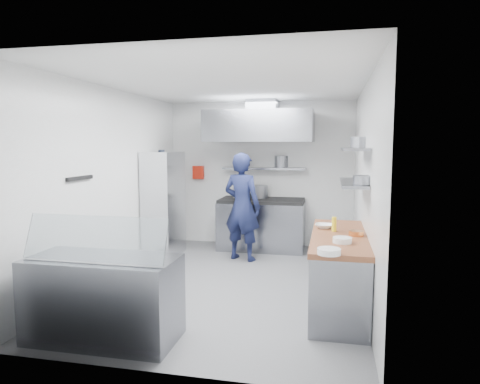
% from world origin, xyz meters
% --- Properties ---
extents(floor, '(5.00, 5.00, 0.00)m').
position_xyz_m(floor, '(0.00, 0.00, 0.00)').
color(floor, '#4D4D4F').
rests_on(floor, ground).
extents(ceiling, '(5.00, 5.00, 0.00)m').
position_xyz_m(ceiling, '(0.00, 0.00, 2.80)').
color(ceiling, silver).
rests_on(ceiling, wall_back).
extents(wall_back, '(3.60, 2.80, 0.02)m').
position_xyz_m(wall_back, '(0.00, 2.50, 1.40)').
color(wall_back, white).
rests_on(wall_back, floor).
extents(wall_front, '(3.60, 2.80, 0.02)m').
position_xyz_m(wall_front, '(0.00, -2.50, 1.40)').
color(wall_front, white).
rests_on(wall_front, floor).
extents(wall_left, '(2.80, 5.00, 0.02)m').
position_xyz_m(wall_left, '(-1.80, 0.00, 1.40)').
color(wall_left, white).
rests_on(wall_left, floor).
extents(wall_right, '(2.80, 5.00, 0.02)m').
position_xyz_m(wall_right, '(1.80, 0.00, 1.40)').
color(wall_right, white).
rests_on(wall_right, floor).
extents(gas_range, '(1.60, 0.80, 0.90)m').
position_xyz_m(gas_range, '(0.10, 2.10, 0.45)').
color(gas_range, gray).
rests_on(gas_range, floor).
extents(cooktop, '(1.57, 0.78, 0.06)m').
position_xyz_m(cooktop, '(0.10, 2.10, 0.93)').
color(cooktop, black).
rests_on(cooktop, gas_range).
extents(stock_pot_left, '(0.27, 0.27, 0.20)m').
position_xyz_m(stock_pot_left, '(-0.34, 2.19, 1.06)').
color(stock_pot_left, slate).
rests_on(stock_pot_left, cooktop).
extents(stock_pot_mid, '(0.34, 0.34, 0.24)m').
position_xyz_m(stock_pot_mid, '(0.02, 2.25, 1.08)').
color(stock_pot_mid, slate).
rests_on(stock_pot_mid, cooktop).
extents(over_range_shelf, '(1.60, 0.30, 0.04)m').
position_xyz_m(over_range_shelf, '(0.10, 2.34, 1.52)').
color(over_range_shelf, gray).
rests_on(over_range_shelf, wall_back).
extents(shelf_pot_a, '(0.25, 0.25, 0.18)m').
position_xyz_m(shelf_pot_a, '(-0.32, 2.31, 1.63)').
color(shelf_pot_a, slate).
rests_on(shelf_pot_a, over_range_shelf).
extents(shelf_pot_b, '(0.27, 0.27, 0.22)m').
position_xyz_m(shelf_pot_b, '(0.42, 2.50, 1.65)').
color(shelf_pot_b, slate).
rests_on(shelf_pot_b, over_range_shelf).
extents(extractor_hood, '(1.90, 1.15, 0.55)m').
position_xyz_m(extractor_hood, '(0.10, 1.93, 2.30)').
color(extractor_hood, gray).
rests_on(extractor_hood, wall_back).
extents(hood_duct, '(0.55, 0.55, 0.24)m').
position_xyz_m(hood_duct, '(0.10, 2.15, 2.68)').
color(hood_duct, slate).
rests_on(hood_duct, extractor_hood).
extents(red_firebox, '(0.22, 0.10, 0.26)m').
position_xyz_m(red_firebox, '(-1.25, 2.44, 1.42)').
color(red_firebox, red).
rests_on(red_firebox, wall_back).
extents(chef, '(0.77, 0.62, 1.84)m').
position_xyz_m(chef, '(-0.11, 1.27, 0.92)').
color(chef, '#121838').
rests_on(chef, floor).
extents(wire_rack, '(0.50, 0.90, 1.85)m').
position_xyz_m(wire_rack, '(-1.53, 1.28, 0.93)').
color(wire_rack, silver).
rests_on(wire_rack, floor).
extents(rack_bin_a, '(0.15, 0.19, 0.17)m').
position_xyz_m(rack_bin_a, '(-1.53, 1.12, 0.80)').
color(rack_bin_a, white).
rests_on(rack_bin_a, wire_rack).
extents(rack_bin_b, '(0.15, 0.19, 0.17)m').
position_xyz_m(rack_bin_b, '(-1.53, 1.47, 1.30)').
color(rack_bin_b, yellow).
rests_on(rack_bin_b, wire_rack).
extents(rack_jar, '(0.11, 0.11, 0.18)m').
position_xyz_m(rack_jar, '(-1.48, 1.10, 1.80)').
color(rack_jar, black).
rests_on(rack_jar, wire_rack).
extents(knife_strip, '(0.04, 0.55, 0.05)m').
position_xyz_m(knife_strip, '(-1.78, -0.90, 1.55)').
color(knife_strip, black).
rests_on(knife_strip, wall_left).
extents(prep_counter_base, '(0.62, 2.00, 0.84)m').
position_xyz_m(prep_counter_base, '(1.48, -0.60, 0.42)').
color(prep_counter_base, gray).
rests_on(prep_counter_base, floor).
extents(prep_counter_top, '(0.65, 2.04, 0.06)m').
position_xyz_m(prep_counter_top, '(1.48, -0.60, 0.87)').
color(prep_counter_top, brown).
rests_on(prep_counter_top, prep_counter_base).
extents(plate_stack_a, '(0.23, 0.23, 0.06)m').
position_xyz_m(plate_stack_a, '(1.36, -1.59, 0.93)').
color(plate_stack_a, white).
rests_on(plate_stack_a, prep_counter_top).
extents(plate_stack_b, '(0.21, 0.21, 0.06)m').
position_xyz_m(plate_stack_b, '(1.50, -1.05, 0.93)').
color(plate_stack_b, white).
rests_on(plate_stack_b, prep_counter_top).
extents(copper_pan, '(0.18, 0.18, 0.06)m').
position_xyz_m(copper_pan, '(1.68, -0.63, 0.93)').
color(copper_pan, orange).
rests_on(copper_pan, prep_counter_top).
extents(squeeze_bottle, '(0.06, 0.06, 0.18)m').
position_xyz_m(squeeze_bottle, '(1.42, -0.42, 0.99)').
color(squeeze_bottle, yellow).
rests_on(squeeze_bottle, prep_counter_top).
extents(mixing_bowl, '(0.25, 0.25, 0.06)m').
position_xyz_m(mixing_bowl, '(1.30, -0.25, 0.93)').
color(mixing_bowl, white).
rests_on(mixing_bowl, prep_counter_top).
extents(wall_shelf_lower, '(0.30, 1.30, 0.04)m').
position_xyz_m(wall_shelf_lower, '(1.64, -0.30, 1.50)').
color(wall_shelf_lower, gray).
rests_on(wall_shelf_lower, wall_right).
extents(wall_shelf_upper, '(0.30, 1.30, 0.04)m').
position_xyz_m(wall_shelf_upper, '(1.64, -0.30, 1.92)').
color(wall_shelf_upper, gray).
rests_on(wall_shelf_upper, wall_right).
extents(shelf_pot_c, '(0.25, 0.25, 0.10)m').
position_xyz_m(shelf_pot_c, '(1.74, -0.68, 1.57)').
color(shelf_pot_c, slate).
rests_on(shelf_pot_c, wall_shelf_lower).
extents(shelf_pot_d, '(0.29, 0.29, 0.14)m').
position_xyz_m(shelf_pot_d, '(1.76, 0.20, 2.01)').
color(shelf_pot_d, slate).
rests_on(shelf_pot_d, wall_shelf_upper).
extents(display_case, '(1.50, 0.70, 0.85)m').
position_xyz_m(display_case, '(-0.86, -2.00, 0.42)').
color(display_case, gray).
rests_on(display_case, floor).
extents(display_glass, '(1.47, 0.19, 0.42)m').
position_xyz_m(display_glass, '(-0.86, -2.12, 1.07)').
color(display_glass, silver).
rests_on(display_glass, display_case).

